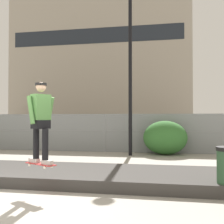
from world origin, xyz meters
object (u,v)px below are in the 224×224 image
object	(u,v)px
shrub_center	(165,138)
street_lamp	(130,54)
parked_car_near	(30,131)
skater	(41,117)
parked_car_mid	(129,132)
skateboard	(41,164)

from	to	relation	value
shrub_center	street_lamp	bearing A→B (deg)	-159.01
parked_car_near	shrub_center	bearing A→B (deg)	-22.44
skater	parked_car_near	distance (m)	12.53
parked_car_near	shrub_center	xyz separation A→B (m)	(8.29, -3.42, -0.08)
skater	street_lamp	size ratio (longest dim) A/B	0.23
parked_car_near	parked_car_mid	distance (m)	6.19
street_lamp	parked_car_near	size ratio (longest dim) A/B	1.63
skateboard	shrub_center	xyz separation A→B (m)	(2.48, 7.65, 0.09)
street_lamp	parked_car_mid	bearing A→B (deg)	98.81
skater	street_lamp	world-z (taller)	street_lamp
shrub_center	skater	bearing A→B (deg)	-107.94
skater	shrub_center	world-z (taller)	skater
street_lamp	shrub_center	bearing A→B (deg)	20.99
skater	shrub_center	bearing A→B (deg)	72.06
parked_car_mid	shrub_center	xyz separation A→B (m)	(2.10, -3.27, -0.08)
street_lamp	parked_car_mid	distance (m)	5.34
skateboard	shrub_center	distance (m)	8.05
shrub_center	parked_car_mid	bearing A→B (deg)	122.73
street_lamp	skateboard	bearing A→B (deg)	-97.84
skateboard	street_lamp	size ratio (longest dim) A/B	0.11
skater	parked_car_mid	xyz separation A→B (m)	(0.38, 10.92, -0.81)
skater	shrub_center	distance (m)	8.09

